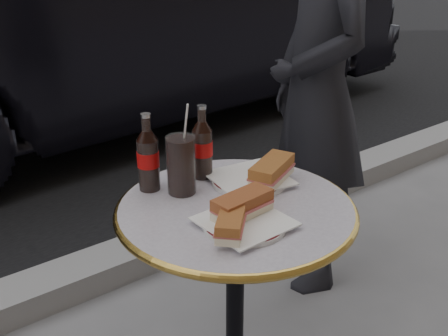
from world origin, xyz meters
TOP-DOWN VIEW (x-y plane):
  - curb at (0.00, 0.90)m, footprint 40.00×0.20m
  - bistro_table at (0.00, 0.00)m, footprint 0.62×0.62m
  - plate_left at (-0.05, -0.09)m, footprint 0.23×0.23m
  - plate_right at (0.11, 0.09)m, footprint 0.27×0.27m
  - sandwich_left_a at (-0.11, -0.11)m, footprint 0.14×0.14m
  - sandwich_left_b at (-0.03, -0.07)m, footprint 0.16×0.09m
  - sandwich_right at (0.15, 0.03)m, footprint 0.18×0.14m
  - cola_bottle_left at (-0.13, 0.22)m, footprint 0.06×0.06m
  - cola_bottle_right at (0.03, 0.19)m, footprint 0.08×0.08m
  - cola_glass at (-0.07, 0.15)m, footprint 0.09×0.09m
  - parked_car at (1.00, 2.66)m, footprint 1.89×4.77m
  - pedestrian at (0.74, 0.43)m, footprint 0.59×0.69m

SIDE VIEW (x-z plane):
  - curb at x=0.00m, z-range -0.01..0.11m
  - bistro_table at x=0.00m, z-range 0.00..0.73m
  - plate_left at x=-0.05m, z-range 0.73..0.74m
  - plate_right at x=0.11m, z-range 0.73..0.74m
  - sandwich_left_a at x=-0.11m, z-range 0.74..0.79m
  - parked_car at x=1.00m, z-range 0.00..1.54m
  - sandwich_left_b at x=-0.03m, z-range 0.74..0.80m
  - sandwich_right at x=0.15m, z-range 0.74..0.80m
  - pedestrian at x=0.74m, z-range 0.00..1.60m
  - cola_glass at x=-0.07m, z-range 0.73..0.89m
  - cola_bottle_right at x=0.03m, z-range 0.73..0.94m
  - cola_bottle_left at x=-0.13m, z-range 0.73..0.95m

